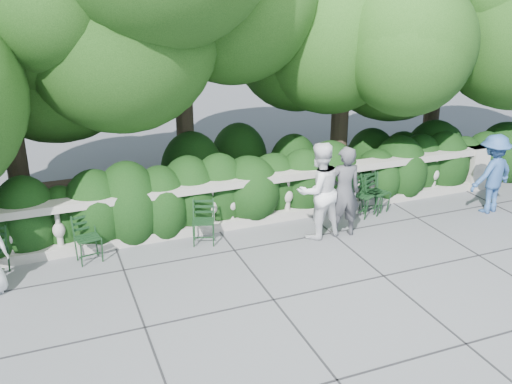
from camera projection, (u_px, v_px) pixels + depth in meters
name	position (u px, v px, depth m)	size (l,w,h in m)	color
ground	(277.00, 265.00, 9.85)	(90.00, 90.00, 0.00)	#56575E
balustrade	(241.00, 203.00, 11.24)	(12.00, 0.44, 1.00)	#9E998E
shrub_hedge	(222.00, 204.00, 12.45)	(15.00, 2.60, 1.70)	black
tree_canopy	(248.00, 13.00, 11.42)	(15.04, 6.52, 6.78)	#3F3023
chair_b	(204.00, 247.00, 10.52)	(0.44, 0.48, 0.84)	black
chair_c	(93.00, 264.00, 9.88)	(0.44, 0.48, 0.84)	black
chair_d	(369.00, 217.00, 11.77)	(0.44, 0.48, 0.84)	black
chair_e	(372.00, 214.00, 11.94)	(0.44, 0.48, 0.84)	black
chair_f	(382.00, 214.00, 11.92)	(0.44, 0.48, 0.84)	black
person_woman_grey	(344.00, 192.00, 10.69)	(0.64, 0.42, 1.77)	#45464B
person_casual_man	(319.00, 191.00, 10.62)	(0.90, 0.70, 1.86)	white
person_older_blue	(492.00, 174.00, 11.78)	(1.08, 0.62, 1.67)	#2F538D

